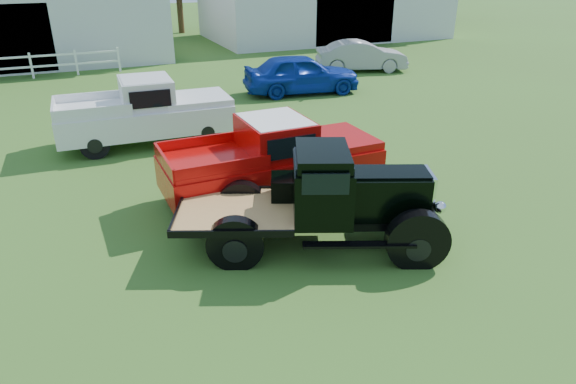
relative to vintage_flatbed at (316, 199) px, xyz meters
name	(u,v)px	position (x,y,z in m)	size (l,w,h in m)	color
ground	(303,269)	(-0.61, -0.75, -1.02)	(120.00, 120.00, 0.00)	#3B6021
vintage_flatbed	(316,199)	(0.00, 0.00, 0.00)	(5.16, 2.04, 2.04)	black
red_pickup	(272,158)	(0.05, 2.52, -0.05)	(5.34, 2.05, 1.95)	#B50A08
white_pickup	(145,112)	(-2.09, 7.68, -0.03)	(5.38, 2.09, 1.98)	silver
misc_car_blue	(301,74)	(4.97, 11.61, -0.20)	(1.94, 4.82, 1.64)	#0C2B96
misc_car_grey	(361,56)	(9.67, 14.65, -0.28)	(1.57, 4.49, 1.48)	gray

